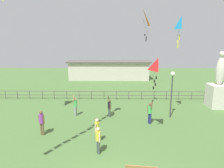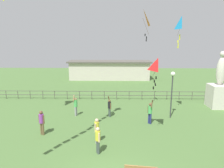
{
  "view_description": "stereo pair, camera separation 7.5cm",
  "coord_description": "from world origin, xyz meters",
  "views": [
    {
      "loc": [
        -0.15,
        -7.49,
        6.43
      ],
      "look_at": [
        -0.37,
        6.74,
        3.33
      ],
      "focal_mm": 32.14,
      "sensor_mm": 36.0,
      "label": 1
    },
    {
      "loc": [
        -0.07,
        -7.49,
        6.43
      ],
      "look_at": [
        -0.37,
        6.74,
        3.33
      ],
      "focal_mm": 32.14,
      "sensor_mm": 36.0,
      "label": 2
    }
  ],
  "objects": [
    {
      "name": "statue_monument",
      "position": [
        9.91,
        11.58,
        1.7
      ],
      "size": [
        1.78,
        1.78,
        5.47
      ],
      "color": "beige",
      "rests_on": "ground_plane"
    },
    {
      "name": "lamppost",
      "position": [
        4.55,
        8.68,
        2.92
      ],
      "size": [
        0.36,
        0.36,
        3.95
      ],
      "color": "#38383D",
      "rests_on": "ground_plane"
    },
    {
      "name": "person_0",
      "position": [
        2.59,
        7.39,
        1.0
      ],
      "size": [
        0.37,
        0.52,
        1.98
      ],
      "color": "navy",
      "rests_on": "ground_plane"
    },
    {
      "name": "person_1",
      "position": [
        -3.56,
        8.98,
        0.96
      ],
      "size": [
        0.37,
        0.48,
        1.9
      ],
      "color": "#99999E",
      "rests_on": "ground_plane"
    },
    {
      "name": "person_2",
      "position": [
        -0.62,
        8.79,
        0.9
      ],
      "size": [
        0.3,
        0.48,
        1.79
      ],
      "color": "#3F4C47",
      "rests_on": "ground_plane"
    },
    {
      "name": "person_4",
      "position": [
        -1.1,
        3.04,
        0.93
      ],
      "size": [
        0.3,
        0.45,
        1.63
      ],
      "color": "#3F4C47",
      "rests_on": "ground_plane"
    },
    {
      "name": "person_6",
      "position": [
        -5.19,
        5.33,
        1.0
      ],
      "size": [
        0.48,
        0.32,
        1.74
      ],
      "color": "brown",
      "rests_on": "ground_plane"
    },
    {
      "name": "person_7",
      "position": [
        -1.28,
        4.28,
        0.94
      ],
      "size": [
        0.3,
        0.46,
        1.64
      ],
      "color": "#99999E",
      "rests_on": "ground_plane"
    },
    {
      "name": "kite_0",
      "position": [
        2.14,
        9.97,
        8.19
      ],
      "size": [
        0.84,
        0.78,
        2.61
      ],
      "color": "orange"
    },
    {
      "name": "kite_1",
      "position": [
        2.6,
        5.37,
        4.82
      ],
      "size": [
        0.74,
        0.97,
        2.02
      ],
      "color": "red"
    },
    {
      "name": "kite_2",
      "position": [
        5.02,
        8.92,
        7.69
      ],
      "size": [
        0.53,
        0.87,
        2.49
      ],
      "color": "#198CD1"
    },
    {
      "name": "waterfront_railing",
      "position": [
        -0.44,
        14.0,
        0.62
      ],
      "size": [
        36.01,
        0.06,
        0.95
      ],
      "color": "#4C4742",
      "rests_on": "ground_plane"
    },
    {
      "name": "pavilion_building",
      "position": [
        -1.19,
        26.0,
        1.58
      ],
      "size": [
        13.71,
        3.63,
        3.1
      ],
      "color": "beige",
      "rests_on": "ground_plane"
    }
  ]
}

